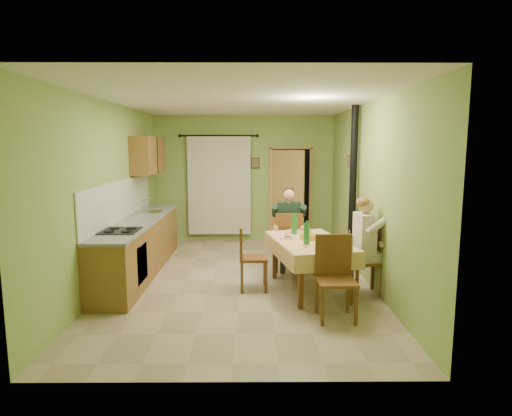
{
  "coord_description": "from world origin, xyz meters",
  "views": [
    {
      "loc": [
        0.2,
        -6.62,
        2.13
      ],
      "look_at": [
        0.25,
        0.1,
        1.15
      ],
      "focal_mm": 30.0,
      "sensor_mm": 36.0,
      "label": 1
    }
  ],
  "objects_px": {
    "chair_left": "(253,271)",
    "man_right": "(367,235)",
    "dining_table": "(309,265)",
    "man_far": "(289,220)",
    "chair_far": "(289,254)",
    "stove_flue": "(352,211)",
    "chair_right": "(366,274)",
    "chair_near": "(336,296)"
  },
  "relations": [
    {
      "from": "chair_left",
      "to": "man_right",
      "type": "bearing_deg",
      "value": 81.2
    },
    {
      "from": "dining_table",
      "to": "man_far",
      "type": "distance_m",
      "value": 1.19
    },
    {
      "from": "chair_far",
      "to": "stove_flue",
      "type": "relative_size",
      "value": 0.36
    },
    {
      "from": "chair_far",
      "to": "man_right",
      "type": "xyz_separation_m",
      "value": [
        1.01,
        -1.21,
        0.59
      ]
    },
    {
      "from": "chair_right",
      "to": "man_far",
      "type": "relative_size",
      "value": 0.71
    },
    {
      "from": "man_far",
      "to": "man_right",
      "type": "relative_size",
      "value": 1.0
    },
    {
      "from": "chair_left",
      "to": "chair_near",
      "type": "bearing_deg",
      "value": 41.89
    },
    {
      "from": "chair_right",
      "to": "man_right",
      "type": "xyz_separation_m",
      "value": [
        -0.01,
        -0.0,
        0.59
      ]
    },
    {
      "from": "chair_right",
      "to": "man_right",
      "type": "bearing_deg",
      "value": 90.0
    },
    {
      "from": "chair_far",
      "to": "chair_right",
      "type": "distance_m",
      "value": 1.58
    },
    {
      "from": "chair_left",
      "to": "man_right",
      "type": "xyz_separation_m",
      "value": [
        1.62,
        -0.21,
        0.59
      ]
    },
    {
      "from": "chair_right",
      "to": "man_right",
      "type": "relative_size",
      "value": 0.71
    },
    {
      "from": "stove_flue",
      "to": "dining_table",
      "type": "bearing_deg",
      "value": -128.19
    },
    {
      "from": "chair_near",
      "to": "dining_table",
      "type": "bearing_deg",
      "value": -81.12
    },
    {
      "from": "man_far",
      "to": "stove_flue",
      "type": "relative_size",
      "value": 0.5
    },
    {
      "from": "chair_far",
      "to": "stove_flue",
      "type": "xyz_separation_m",
      "value": [
        1.09,
        0.06,
        0.73
      ]
    },
    {
      "from": "chair_right",
      "to": "man_far",
      "type": "bearing_deg",
      "value": 33.98
    },
    {
      "from": "man_far",
      "to": "stove_flue",
      "type": "height_order",
      "value": "stove_flue"
    },
    {
      "from": "chair_left",
      "to": "chair_right",
      "type": "bearing_deg",
      "value": 81.31
    },
    {
      "from": "dining_table",
      "to": "chair_far",
      "type": "height_order",
      "value": "chair_far"
    },
    {
      "from": "man_right",
      "to": "chair_far",
      "type": "bearing_deg",
      "value": 33.94
    },
    {
      "from": "man_far",
      "to": "chair_far",
      "type": "bearing_deg",
      "value": -90.0
    },
    {
      "from": "chair_right",
      "to": "chair_left",
      "type": "relative_size",
      "value": 1.02
    },
    {
      "from": "man_right",
      "to": "stove_flue",
      "type": "relative_size",
      "value": 0.5
    },
    {
      "from": "chair_near",
      "to": "chair_left",
      "type": "bearing_deg",
      "value": -48.13
    },
    {
      "from": "chair_far",
      "to": "chair_left",
      "type": "relative_size",
      "value": 1.06
    },
    {
      "from": "chair_far",
      "to": "stove_flue",
      "type": "bearing_deg",
      "value": 6.76
    },
    {
      "from": "chair_far",
      "to": "man_right",
      "type": "relative_size",
      "value": 0.74
    },
    {
      "from": "chair_left",
      "to": "stove_flue",
      "type": "distance_m",
      "value": 2.14
    },
    {
      "from": "chair_far",
      "to": "man_right",
      "type": "height_order",
      "value": "man_right"
    },
    {
      "from": "dining_table",
      "to": "man_right",
      "type": "distance_m",
      "value": 0.95
    },
    {
      "from": "dining_table",
      "to": "chair_left",
      "type": "bearing_deg",
      "value": 165.23
    },
    {
      "from": "chair_far",
      "to": "chair_left",
      "type": "xyz_separation_m",
      "value": [
        -0.62,
        -1.0,
        -0.0
      ]
    },
    {
      "from": "chair_left",
      "to": "stove_flue",
      "type": "height_order",
      "value": "stove_flue"
    },
    {
      "from": "chair_near",
      "to": "chair_left",
      "type": "distance_m",
      "value": 1.5
    },
    {
      "from": "man_far",
      "to": "stove_flue",
      "type": "xyz_separation_m",
      "value": [
        1.09,
        0.05,
        0.15
      ]
    },
    {
      "from": "chair_near",
      "to": "chair_left",
      "type": "height_order",
      "value": "chair_near"
    },
    {
      "from": "chair_near",
      "to": "man_far",
      "type": "bearing_deg",
      "value": -80.43
    },
    {
      "from": "chair_left",
      "to": "man_right",
      "type": "distance_m",
      "value": 1.74
    },
    {
      "from": "man_right",
      "to": "stove_flue",
      "type": "xyz_separation_m",
      "value": [
        0.08,
        1.27,
        0.15
      ]
    },
    {
      "from": "chair_near",
      "to": "chair_right",
      "type": "distance_m",
      "value": 1.07
    },
    {
      "from": "chair_right",
      "to": "chair_near",
      "type": "bearing_deg",
      "value": 139.46
    }
  ]
}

